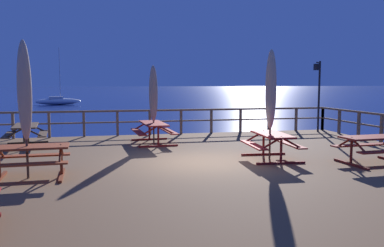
# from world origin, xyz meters

# --- Properties ---
(ground_plane) EXTENTS (600.00, 600.00, 0.00)m
(ground_plane) POSITION_xyz_m (0.00, 0.00, 0.00)
(ground_plane) COLOR navy
(wooden_deck) EXTENTS (15.33, 12.62, 0.80)m
(wooden_deck) POSITION_xyz_m (0.00, 0.00, 0.40)
(wooden_deck) COLOR brown
(wooden_deck) RESTS_ON ground
(railing_waterside_far) EXTENTS (15.13, 0.10, 1.09)m
(railing_waterside_far) POSITION_xyz_m (0.00, 6.16, 1.52)
(railing_waterside_far) COLOR brown
(railing_waterside_far) RESTS_ON wooden_deck
(picnic_table_back_left) EXTENTS (1.53, 2.19, 0.78)m
(picnic_table_back_left) POSITION_xyz_m (-0.82, 3.78, 1.36)
(picnic_table_back_left) COLOR maroon
(picnic_table_back_left) RESTS_ON wooden_deck
(picnic_table_front_right) EXTENTS (1.78, 1.46, 0.78)m
(picnic_table_front_right) POSITION_xyz_m (-4.32, -0.99, 1.35)
(picnic_table_front_right) COLOR #993819
(picnic_table_front_right) RESTS_ON wooden_deck
(picnic_table_mid_left) EXTENTS (1.50, 1.86, 0.78)m
(picnic_table_mid_left) POSITION_xyz_m (2.16, -0.09, 1.35)
(picnic_table_mid_left) COLOR maroon
(picnic_table_mid_left) RESTS_ON wooden_deck
(picnic_table_mid_right) EXTENTS (1.94, 1.50, 0.78)m
(picnic_table_mid_right) POSITION_xyz_m (4.67, -1.30, 1.35)
(picnic_table_mid_right) COLOR maroon
(picnic_table_mid_right) RESTS_ON wooden_deck
(picnic_table_front_left) EXTENTS (1.58, 2.04, 0.78)m
(picnic_table_front_left) POSITION_xyz_m (-5.29, 3.98, 1.35)
(picnic_table_front_left) COLOR brown
(picnic_table_front_left) RESTS_ON wooden_deck
(patio_umbrella_tall_mid_right) EXTENTS (0.32, 0.32, 2.87)m
(patio_umbrella_tall_mid_right) POSITION_xyz_m (-0.81, 3.82, 2.62)
(patio_umbrella_tall_mid_right) COLOR #4C3828
(patio_umbrella_tall_mid_right) RESTS_ON wooden_deck
(patio_umbrella_tall_mid_left) EXTENTS (0.32, 0.32, 3.22)m
(patio_umbrella_tall_mid_left) POSITION_xyz_m (-4.39, -1.00, 2.84)
(patio_umbrella_tall_mid_left) COLOR #4C3828
(patio_umbrella_tall_mid_left) RESTS_ON wooden_deck
(patio_umbrella_tall_front) EXTENTS (0.32, 0.32, 3.19)m
(patio_umbrella_tall_front) POSITION_xyz_m (2.11, -0.06, 2.82)
(patio_umbrella_tall_front) COLOR #4C3828
(patio_umbrella_tall_front) RESTS_ON wooden_deck
(lamp_post_hooked) EXTENTS (0.53, 0.54, 3.20)m
(lamp_post_hooked) POSITION_xyz_m (6.83, 5.47, 2.91)
(lamp_post_hooked) COLOR black
(lamp_post_hooked) RESTS_ON wooden_deck
(sailboat_distant) EXTENTS (6.20, 2.71, 7.72)m
(sailboat_distant) POSITION_xyz_m (-8.56, 46.23, 0.51)
(sailboat_distant) COLOR silver
(sailboat_distant) RESTS_ON ground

